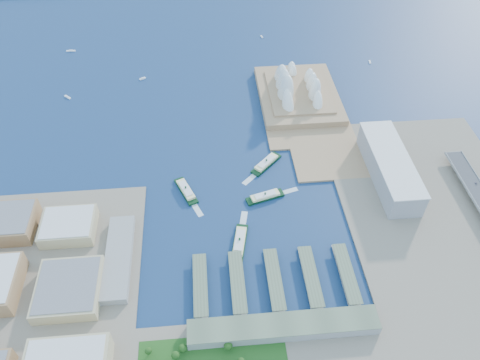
{
  "coord_description": "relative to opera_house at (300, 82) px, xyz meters",
  "views": [
    {
      "loc": [
        -50.98,
        -365.99,
        461.95
      ],
      "look_at": [
        -11.66,
        76.22,
        18.0
      ],
      "focal_mm": 35.0,
      "sensor_mm": 36.0,
      "label": 1
    }
  ],
  "objects": [
    {
      "name": "west_land",
      "position": [
        -355.0,
        -385.0,
        -30.5
      ],
      "size": [
        220.0,
        390.0,
        3.0
      ],
      "primitive_type": "cube",
      "color": "gray",
      "rests_on": "ground"
    },
    {
      "name": "ferry_wharves",
      "position": [
        -91.0,
        -355.0,
        -27.35
      ],
      "size": [
        184.0,
        90.0,
        9.3
      ],
      "primitive_type": null,
      "color": "#526149",
      "rests_on": "ground"
    },
    {
      "name": "ferry_b",
      "position": [
        -74.6,
        -158.3,
        -26.77
      ],
      "size": [
        48.97,
        49.21,
        10.46
      ],
      "primitive_type": null,
      "rotation": [
        0.0,
        0.0,
        -0.78
      ],
      "color": "black",
      "rests_on": "ground"
    },
    {
      "name": "peninsula",
      "position": [
        2.5,
        -20.0,
        -30.5
      ],
      "size": [
        135.0,
        220.0,
        3.0
      ],
      "primitive_type": "cube",
      "color": "#9C7955",
      "rests_on": "ground"
    },
    {
      "name": "ferry_a",
      "position": [
        -190.39,
        -202.1,
        -26.94
      ],
      "size": [
        33.46,
        54.62,
        10.13
      ],
      "primitive_type": null,
      "rotation": [
        0.0,
        0.0,
        0.4
      ],
      "color": "black",
      "rests_on": "ground"
    },
    {
      "name": "west_buildings",
      "position": [
        -355.0,
        -350.0,
        -15.5
      ],
      "size": [
        200.0,
        280.0,
        27.0
      ],
      "primitive_type": null,
      "color": "#8F6B47",
      "rests_on": "west_land"
    },
    {
      "name": "boat_c",
      "position": [
        154.29,
        102.74,
        -30.77
      ],
      "size": [
        5.07,
        11.35,
        2.47
      ],
      "primitive_type": null,
      "rotation": [
        0.0,
        0.0,
        2.97
      ],
      "color": "white",
      "rests_on": "ground"
    },
    {
      "name": "terminal_building",
      "position": [
        -90.0,
        -415.0,
        -23.0
      ],
      "size": [
        200.0,
        28.0,
        12.0
      ],
      "primitive_type": "cube",
      "color": "gray",
      "rests_on": "south_land"
    },
    {
      "name": "ferry_d",
      "position": [
        -84.52,
        -222.79,
        -27.07
      ],
      "size": [
        53.83,
        27.18,
        9.87
      ],
      "primitive_type": null,
      "rotation": [
        0.0,
        0.0,
        1.85
      ],
      "color": "black",
      "rests_on": "ground"
    },
    {
      "name": "boat_a",
      "position": [
        -389.1,
        37.51,
        -30.61
      ],
      "size": [
        12.84,
        12.59,
        2.77
      ],
      "primitive_type": null,
      "rotation": [
        0.0,
        0.0,
        0.8
      ],
      "color": "white",
      "rests_on": "ground"
    },
    {
      "name": "boat_e",
      "position": [
        -35.31,
        216.33,
        -30.82
      ],
      "size": [
        5.44,
        10.07,
        2.36
      ],
      "primitive_type": null,
      "rotation": [
        0.0,
        0.0,
        0.26
      ],
      "color": "white",
      "rests_on": "ground"
    },
    {
      "name": "ground",
      "position": [
        -105.0,
        -280.0,
        -32.0
      ],
      "size": [
        3000.0,
        3000.0,
        0.0
      ],
      "primitive_type": "plane",
      "color": "#10254D",
      "rests_on": "ground"
    },
    {
      "name": "toaster_building",
      "position": [
        90.0,
        -200.0,
        -11.5
      ],
      "size": [
        45.0,
        155.0,
        35.0
      ],
      "primitive_type": "cube",
      "color": "gray",
      "rests_on": "east_land"
    },
    {
      "name": "opera_house",
      "position": [
        0.0,
        0.0,
        0.0
      ],
      "size": [
        134.0,
        180.0,
        58.0
      ],
      "primitive_type": null,
      "color": "white",
      "rests_on": "peninsula"
    },
    {
      "name": "ferry_c",
      "position": [
        -125.47,
        -296.62,
        -26.54
      ],
      "size": [
        26.76,
        59.51,
        10.91
      ],
      "primitive_type": null,
      "rotation": [
        0.0,
        0.0,
        2.92
      ],
      "color": "black",
      "rests_on": "ground"
    },
    {
      "name": "car_c",
      "position": [
        199.0,
        -235.46,
        -16.53
      ],
      "size": [
        1.74,
        4.28,
        1.24
      ],
      "primitive_type": "imported",
      "rotation": [
        0.0,
        0.0,
        3.14
      ],
      "color": "slate",
      "rests_on": "expressway"
    },
    {
      "name": "east_land",
      "position": [
        135.0,
        -330.0,
        -30.5
      ],
      "size": [
        240.0,
        500.0,
        3.0
      ],
      "primitive_type": "cube",
      "color": "gray",
      "rests_on": "ground"
    },
    {
      "name": "boat_b",
      "position": [
        -265.49,
        83.41,
        -30.47
      ],
      "size": [
        11.77,
        9.09,
        3.05
      ],
      "primitive_type": null,
      "rotation": [
        0.0,
        0.0,
        2.1
      ],
      "color": "white",
      "rests_on": "ground"
    },
    {
      "name": "boat_d",
      "position": [
        -409.35,
        193.43,
        -30.58
      ],
      "size": [
        16.87,
        3.92,
        2.84
      ],
      "primitive_type": null,
      "rotation": [
        0.0,
        0.0,
        1.56
      ],
      "color": "white",
      "rests_on": "ground"
    }
  ]
}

